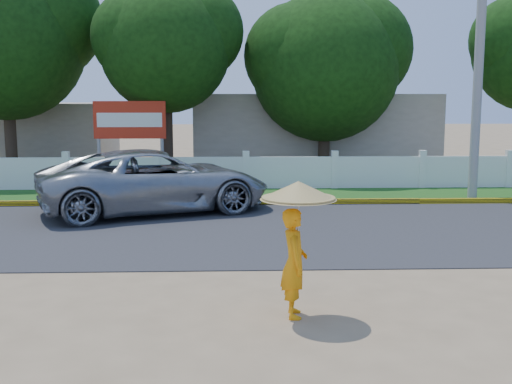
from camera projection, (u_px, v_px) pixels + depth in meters
ground at (260, 287)px, 10.62m from camera, size 120.00×120.00×0.00m
road at (252, 230)px, 15.07m from camera, size 60.00×7.00×0.02m
grass_verge at (247, 195)px, 20.26m from camera, size 60.00×3.50×0.03m
curb at (248, 202)px, 18.57m from camera, size 40.00×0.18×0.16m
fence at (246, 173)px, 21.61m from camera, size 40.00×0.10×1.10m
building_near at (311, 131)px, 28.28m from camera, size 10.00×6.00×3.20m
building_far at (20, 134)px, 28.82m from camera, size 8.00×5.00×2.80m
utility_pole at (478, 78)px, 19.11m from camera, size 0.28×0.28×7.32m
vehicle at (155, 181)px, 17.31m from camera, size 6.78×4.86×1.71m
monk_with_parasol at (296, 229)px, 9.07m from camera, size 1.08×1.08×1.97m
billboard at (130, 124)px, 22.31m from camera, size 2.50×0.13×2.95m
tree_row at (291, 43)px, 24.00m from camera, size 35.75×6.58×9.34m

